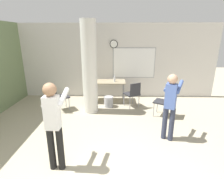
{
  "coord_description": "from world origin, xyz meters",
  "views": [
    {
      "loc": [
        0.2,
        -1.7,
        2.32
      ],
      "look_at": [
        0.09,
        2.63,
        1.0
      ],
      "focal_mm": 28.0,
      "sensor_mm": 36.0,
      "label": 1
    }
  ],
  "objects": [
    {
      "name": "chair_mid_room",
      "position": [
        1.63,
        3.19,
        0.51
      ],
      "size": [
        0.6,
        0.6,
        0.87
      ],
      "color": "#2D2D33",
      "rests_on": "ground_plane"
    },
    {
      "name": "person_playing_side",
      "position": [
        1.41,
        1.96,
        0.92
      ],
      "size": [
        0.53,
        0.65,
        1.56
      ],
      "color": "#2D3347",
      "rests_on": "ground_plane"
    },
    {
      "name": "person_playing_front",
      "position": [
        -0.86,
        0.96,
        0.96
      ],
      "size": [
        0.36,
        0.64,
        1.62
      ],
      "color": "black",
      "rests_on": "ground_plane"
    },
    {
      "name": "waste_bin",
      "position": [
        -0.06,
        3.89,
        0.18
      ],
      "size": [
        0.31,
        0.31,
        0.36
      ],
      "color": "#B2B2B7",
      "rests_on": "ground_plane"
    },
    {
      "name": "support_pillar",
      "position": [
        -0.61,
        3.5,
        1.4
      ],
      "size": [
        0.45,
        0.45,
        2.8
      ],
      "color": "silver",
      "rests_on": "ground_plane"
    },
    {
      "name": "wall_back",
      "position": [
        0.02,
        5.06,
        1.4
      ],
      "size": [
        8.0,
        0.15,
        2.8
      ],
      "color": "silver",
      "rests_on": "ground_plane"
    },
    {
      "name": "chair_near_pillar",
      "position": [
        -1.63,
        3.55,
        0.51
      ],
      "size": [
        0.61,
        0.61,
        0.87
      ],
      "color": "#2D2D33",
      "rests_on": "ground_plane"
    },
    {
      "name": "folding_table",
      "position": [
        -0.19,
        4.44,
        0.7
      ],
      "size": [
        1.43,
        0.68,
        0.76
      ],
      "color": "tan",
      "rests_on": "ground_plane"
    },
    {
      "name": "bottle_on_table",
      "position": [
        0.14,
        4.38,
        0.87
      ],
      "size": [
        0.07,
        0.07,
        0.27
      ],
      "color": "silver",
      "rests_on": "folding_table"
    },
    {
      "name": "chair_table_right",
      "position": [
        0.76,
        3.87,
        0.51
      ],
      "size": [
        0.6,
        0.6,
        0.87
      ],
      "color": "#2D2D33",
      "rests_on": "ground_plane"
    }
  ]
}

